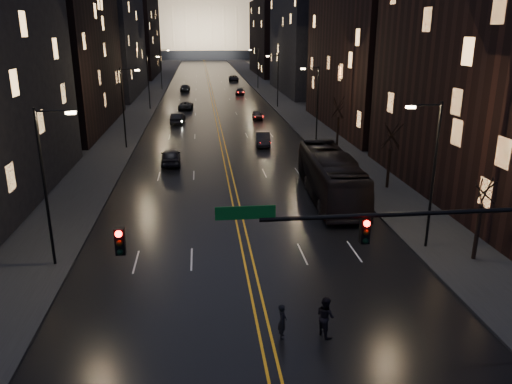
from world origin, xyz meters
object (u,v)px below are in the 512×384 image
object	(u,v)px
oncoming_car_b	(178,118)
pedestrian_b	(325,316)
traffic_signal	(425,240)
pedestrian_a	(282,321)
receding_car_a	(263,139)
bus	(331,176)
oncoming_car_a	(171,157)

from	to	relation	value
oncoming_car_b	pedestrian_b	distance (m)	54.73
traffic_signal	oncoming_car_b	bearing A→B (deg)	101.83
pedestrian_a	receding_car_a	bearing A→B (deg)	2.78
receding_car_a	pedestrian_b	xyz separation A→B (m)	(-2.05, -38.26, 0.17)
receding_car_a	pedestrian_a	xyz separation A→B (m)	(-3.94, -38.25, 0.04)
traffic_signal	pedestrian_a	world-z (taller)	traffic_signal
oncoming_car_b	traffic_signal	bearing A→B (deg)	107.70
traffic_signal	bus	distance (m)	20.34
bus	pedestrian_b	distance (m)	18.99
bus	oncoming_car_a	distance (m)	18.02
bus	receding_car_a	xyz separation A→B (m)	(-2.86, 19.94, -1.10)
pedestrian_a	pedestrian_b	world-z (taller)	pedestrian_b
traffic_signal	receding_car_a	world-z (taller)	traffic_signal
pedestrian_a	pedestrian_b	bearing A→B (deg)	-81.66
traffic_signal	pedestrian_b	distance (m)	5.58
pedestrian_b	oncoming_car_a	bearing A→B (deg)	-9.45
bus	oncoming_car_b	bearing A→B (deg)	113.03
bus	oncoming_car_b	xyz separation A→B (m)	(-13.30, 35.76, -1.09)
pedestrian_a	oncoming_car_a	bearing A→B (deg)	20.30
traffic_signal	oncoming_car_a	bearing A→B (deg)	109.57
oncoming_car_a	pedestrian_b	size ratio (longest dim) A/B	2.55
receding_car_a	pedestrian_a	distance (m)	38.46
pedestrian_b	pedestrian_a	bearing A→B (deg)	65.24
bus	receding_car_a	size ratio (longest dim) A/B	2.89
receding_car_a	oncoming_car_a	bearing A→B (deg)	-138.19
traffic_signal	oncoming_car_a	xyz separation A→B (m)	(-11.49, 32.33, -4.29)
bus	oncoming_car_a	xyz separation A→B (m)	(-13.11, 12.31, -1.05)
traffic_signal	pedestrian_a	bearing A→B (deg)	161.83
oncoming_car_b	receding_car_a	xyz separation A→B (m)	(10.44, -15.81, -0.01)
oncoming_car_a	receding_car_a	world-z (taller)	oncoming_car_a
oncoming_car_b	pedestrian_a	xyz separation A→B (m)	(6.49, -54.07, 0.04)
traffic_signal	oncoming_car_a	world-z (taller)	traffic_signal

